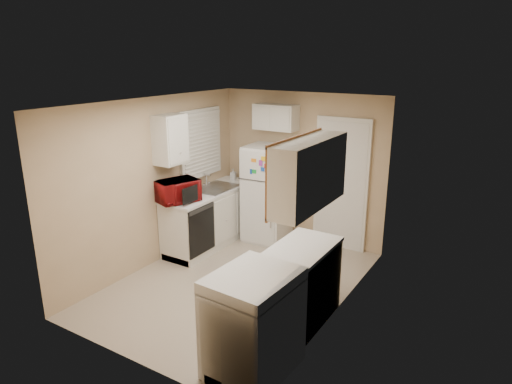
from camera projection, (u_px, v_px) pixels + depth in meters
The scene contains 19 objects.
floor at pixel (237, 283), 6.14m from camera, with size 3.80×3.80×0.00m, color beige.
ceiling at pixel (234, 102), 5.45m from camera, with size 3.80×3.80×0.00m, color white.
wall_left at pixel (154, 182), 6.50m from camera, with size 3.80×3.80×0.00m, color tan.
wall_right at pixel (339, 218), 5.09m from camera, with size 3.80×3.80×0.00m, color tan.
wall_back at pixel (301, 168), 7.34m from camera, with size 2.80×2.80×0.00m, color tan.
wall_front at pixel (121, 250), 4.25m from camera, with size 2.80×2.80×0.00m, color tan.
left_counter at pixel (211, 217), 7.30m from camera, with size 0.60×1.80×0.90m, color silver.
dishwasher at pixel (202, 230), 6.65m from camera, with size 0.03×0.58×0.72m, color black.
sink at pixel (216, 190), 7.30m from camera, with size 0.54×0.74×0.16m, color gray.
microwave at pixel (178, 192), 6.58m from camera, with size 0.32×0.58×0.39m, color maroon.
soap_bottle at pixel (233, 174), 7.76m from camera, with size 0.09×0.09×0.19m, color silver.
window_blinds at pixel (201, 143), 7.22m from camera, with size 0.10×0.98×1.08m, color silver.
upper_cabinet_left at pixel (170, 139), 6.43m from camera, with size 0.30×0.45×0.70m, color silver.
refrigerator at pixel (267, 194), 7.36m from camera, with size 0.65×0.63×1.58m, color silver.
cabinet_over_fridge at pixel (276, 117), 7.19m from camera, with size 0.70×0.30×0.40m, color silver.
interior_door at pixel (341, 185), 7.01m from camera, with size 0.86×0.06×2.08m, color silver.
right_counter at pixel (280, 302), 4.81m from camera, with size 0.60×2.00×0.90m, color silver.
stove at pixel (253, 323), 4.31m from camera, with size 0.69×0.85×1.03m, color silver.
upper_cabinet_right at pixel (310, 174), 4.59m from camera, with size 0.30×1.20×0.70m, color silver.
Camera 1 is at (3.11, -4.57, 2.95)m, focal length 32.00 mm.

